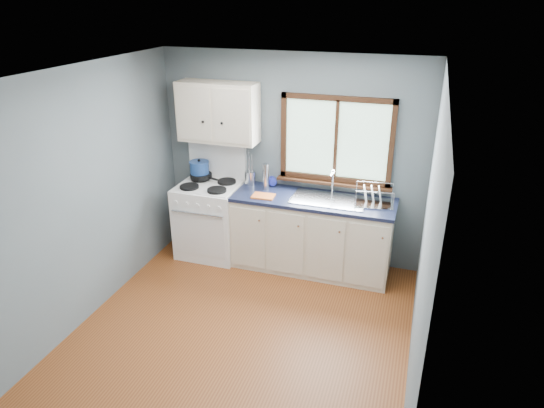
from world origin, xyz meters
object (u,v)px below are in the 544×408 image
(gas_range, at_px, (210,217))
(sink, at_px, (328,205))
(skillet, at_px, (201,176))
(stockpot, at_px, (200,169))
(dish_rack, at_px, (373,199))
(thermos, at_px, (266,177))
(utensil_crock, at_px, (250,178))
(base_cabinets, at_px, (312,237))

(gas_range, height_order, sink, gas_range)
(skillet, bearing_deg, stockpot, 177.58)
(stockpot, xyz_separation_m, dish_rack, (2.16, -0.08, -0.09))
(thermos, height_order, dish_rack, thermos)
(utensil_crock, distance_m, dish_rack, 1.52)
(thermos, bearing_deg, base_cabinets, -9.12)
(sink, distance_m, skillet, 1.65)
(sink, relative_size, stockpot, 2.60)
(base_cabinets, distance_m, skillet, 1.58)
(skillet, xyz_separation_m, dish_rack, (2.14, -0.08, -0.01))
(gas_range, bearing_deg, stockpot, 141.85)
(base_cabinets, xyz_separation_m, stockpot, (-1.49, 0.12, 0.66))
(thermos, bearing_deg, stockpot, 178.22)
(gas_range, bearing_deg, sink, 0.71)
(base_cabinets, bearing_deg, dish_rack, 3.47)
(utensil_crock, bearing_deg, base_cabinets, -12.62)
(stockpot, bearing_deg, base_cabinets, -4.79)
(stockpot, bearing_deg, thermos, -1.78)
(base_cabinets, bearing_deg, gas_range, -179.18)
(base_cabinets, bearing_deg, stockpot, 175.21)
(stockpot, relative_size, dish_rack, 0.71)
(gas_range, relative_size, sink, 1.62)
(utensil_crock, bearing_deg, sink, -10.47)
(thermos, xyz_separation_m, dish_rack, (1.28, -0.06, -0.10))
(stockpot, distance_m, dish_rack, 2.17)
(base_cabinets, bearing_deg, sink, -0.13)
(gas_range, relative_size, base_cabinets, 0.74)
(base_cabinets, height_order, thermos, thermos)
(base_cabinets, height_order, utensil_crock, utensil_crock)
(skillet, height_order, thermos, thermos)
(utensil_crock, relative_size, dish_rack, 0.93)
(sink, bearing_deg, base_cabinets, 179.87)
(stockpot, distance_m, utensil_crock, 0.65)
(sink, height_order, dish_rack, sink)
(skillet, distance_m, thermos, 0.86)
(thermos, bearing_deg, utensil_crock, 158.72)
(sink, height_order, utensil_crock, utensil_crock)
(skillet, height_order, utensil_crock, utensil_crock)
(thermos, bearing_deg, gas_range, -170.58)
(stockpot, height_order, utensil_crock, utensil_crock)
(utensil_crock, xyz_separation_m, thermos, (0.23, -0.09, 0.07))
(gas_range, xyz_separation_m, stockpot, (-0.18, 0.14, 0.57))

